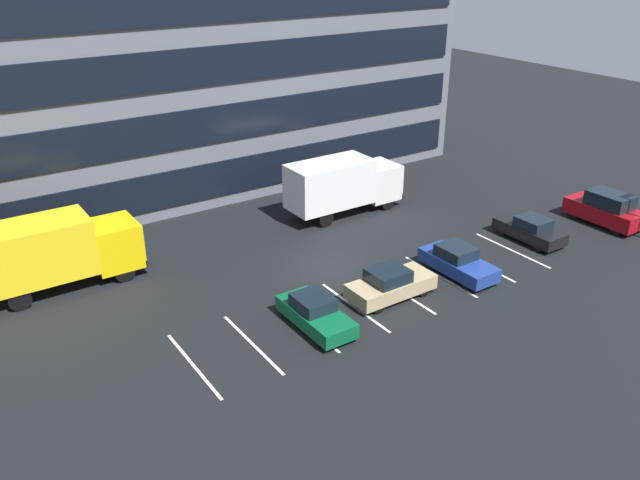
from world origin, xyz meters
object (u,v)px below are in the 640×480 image
box_truck_yellow_all (55,250)px  sedan_tan (390,284)px  sedan_black (530,230)px  sedan_navy (458,262)px  sedan_forest (315,313)px  suv_maroon (606,209)px  box_truck_white (343,184)px

box_truck_yellow_all → sedan_tan: 16.72m
sedan_black → sedan_navy: sedan_navy is taller
sedan_navy → sedan_tan: sedan_tan is taller
box_truck_yellow_all → sedan_tan: bearing=-37.4°
sedan_forest → sedan_tan: 4.54m
suv_maroon → sedan_black: bearing=170.5°
box_truck_yellow_all → sedan_navy: (17.76, -10.19, -1.38)m
sedan_navy → sedan_forest: bearing=-179.6°
box_truck_white → sedan_navy: (0.15, -10.14, -1.31)m
sedan_black → sedan_forest: bearing=-177.4°
sedan_forest → sedan_tan: (4.54, 0.15, 0.04)m
sedan_navy → sedan_tan: bearing=179.0°
sedan_navy → sedan_forest: sedan_navy is taller
sedan_navy → sedan_tan: 4.51m
box_truck_white → suv_maroon: size_ratio=1.69×
sedan_forest → sedan_tan: size_ratio=0.95×
sedan_black → sedan_tan: sedan_tan is taller
sedan_forest → box_truck_yellow_all: bearing=130.3°
box_truck_white → box_truck_yellow_all: (-17.61, 0.06, 0.07)m
suv_maroon → sedan_navy: bearing=178.5°
box_truck_yellow_all → sedan_forest: size_ratio=1.91×
box_truck_white → suv_maroon: 16.31m
box_truck_yellow_all → sedan_tan: (13.25, -10.11, -1.36)m
sedan_black → sedan_forest: 15.60m
box_truck_white → sedan_black: bearing=-54.8°
suv_maroon → box_truck_yellow_all: bearing=160.7°
box_truck_white → sedan_tan: box_truck_white is taller
sedan_forest → suv_maroon: bearing=-0.7°
sedan_navy → sedan_forest: size_ratio=1.02×
box_truck_yellow_all → sedan_navy: bearing=-29.9°
sedan_tan → suv_maroon: suv_maroon is taller
box_truck_white → sedan_forest: bearing=-131.1°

